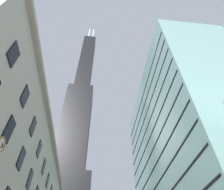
# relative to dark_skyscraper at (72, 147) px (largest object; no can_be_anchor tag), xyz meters

# --- Properties ---
(dark_skyscraper) EXTENTS (23.90, 23.90, 207.24)m
(dark_skyscraper) POSITION_rel_dark_skyscraper_xyz_m (0.00, 0.00, 0.00)
(dark_skyscraper) COLOR black
(dark_skyscraper) RESTS_ON ground
(glass_office_midrise) EXTENTS (18.29, 45.01, 54.78)m
(glass_office_midrise) POSITION_rel_dark_skyscraper_xyz_m (35.56, -52.88, -33.23)
(glass_office_midrise) COLOR gray
(glass_office_midrise) RESTS_ON ground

